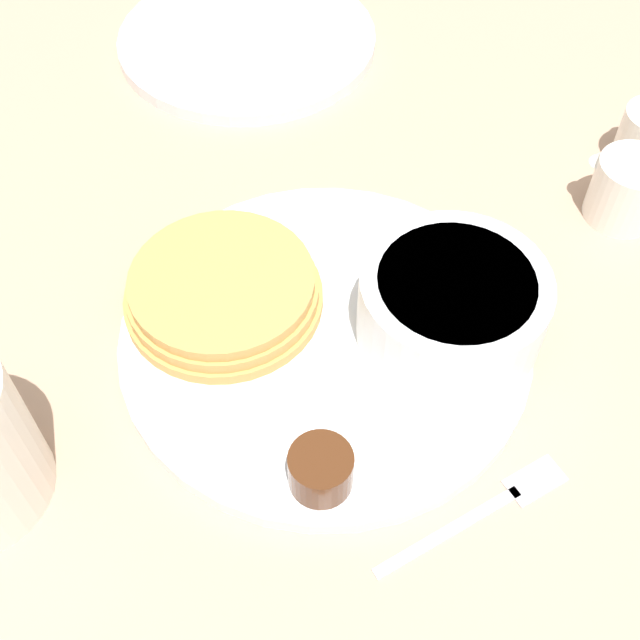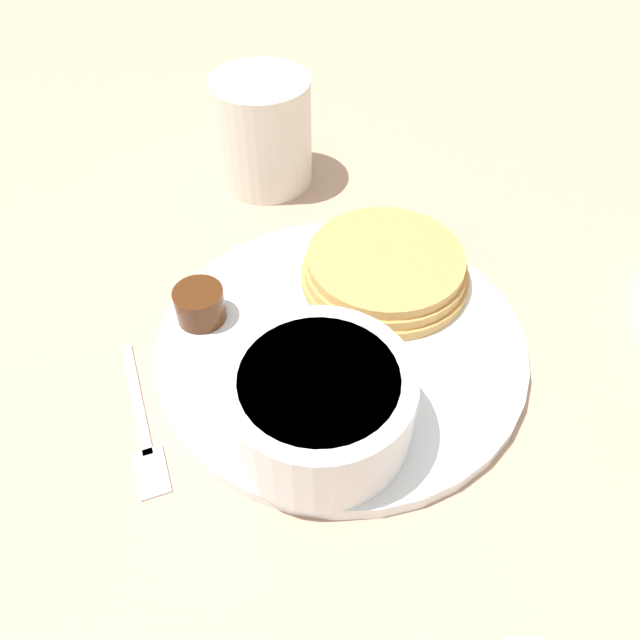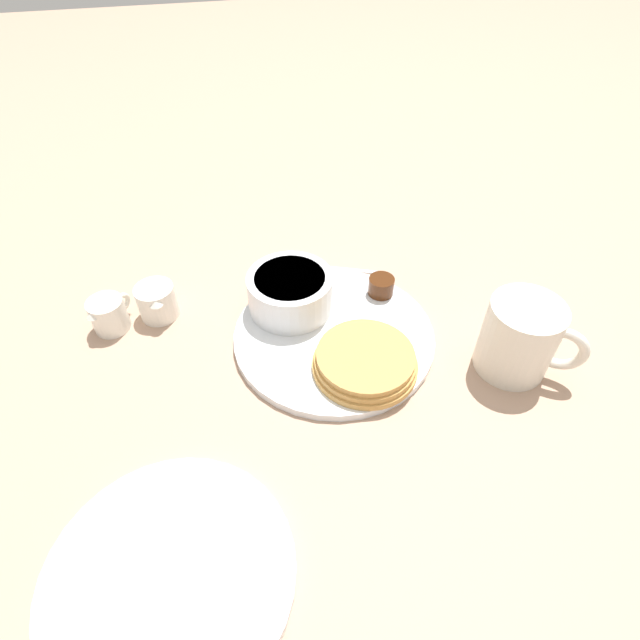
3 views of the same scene
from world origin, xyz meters
The scene contains 9 objects.
ground_plane centered at (0.00, 0.00, 0.00)m, with size 4.00×4.00×0.00m, color tan.
plate centered at (0.00, 0.00, 0.01)m, with size 0.28×0.28×0.01m.
pancake_stack centered at (-0.02, 0.07, 0.03)m, with size 0.14×0.14×0.03m.
bowl centered at (0.05, -0.07, 0.04)m, with size 0.12×0.12×0.06m.
syrup_cup centered at (-0.09, -0.07, 0.03)m, with size 0.04×0.04×0.03m.
butter_ramekin centered at (0.05, -0.10, 0.03)m, with size 0.04×0.04×0.04m.
creamer_pitcher_near centered at (0.24, -0.11, 0.03)m, with size 0.06×0.08×0.05m.
fork centered at (-0.04, -0.15, 0.00)m, with size 0.13×0.06×0.00m.
far_plate centered at (0.23, 0.27, 0.01)m, with size 0.24×0.24×0.01m.
Camera 1 is at (-0.26, -0.20, 0.45)m, focal length 45.00 mm.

